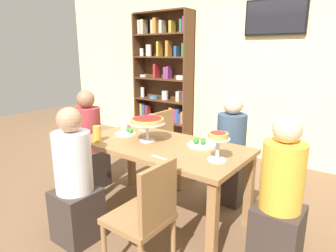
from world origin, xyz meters
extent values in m
plane|color=brown|center=(0.00, 0.00, 0.00)|extent=(12.00, 12.00, 0.00)
cube|color=beige|center=(0.00, 2.20, 1.40)|extent=(8.00, 0.12, 2.80)
cube|color=olive|center=(0.00, 0.00, 0.72)|extent=(1.57, 0.81, 0.04)
cube|color=olive|center=(-0.73, -0.34, 0.35)|extent=(0.07, 0.07, 0.70)
cube|color=olive|center=(0.73, -0.34, 0.35)|extent=(0.07, 0.07, 0.70)
cube|color=olive|center=(-0.73, 0.34, 0.35)|extent=(0.07, 0.07, 0.70)
cube|color=olive|center=(0.73, 0.34, 0.35)|extent=(0.07, 0.07, 0.70)
cube|color=#4C2D19|center=(-2.06, 1.98, 1.10)|extent=(0.03, 0.30, 2.20)
cube|color=#4C2D19|center=(-0.99, 1.98, 1.10)|extent=(0.03, 0.30, 2.20)
cube|color=#4C2D19|center=(-1.52, 2.12, 1.10)|extent=(1.10, 0.02, 2.20)
cube|color=#4C2D19|center=(-1.52, 1.98, 0.01)|extent=(1.04, 0.28, 0.02)
cube|color=#4C2D19|center=(-1.52, 1.98, 0.38)|extent=(1.04, 0.28, 0.02)
cube|color=#4C2D19|center=(-1.52, 1.98, 0.75)|extent=(1.04, 0.28, 0.02)
cube|color=#4C2D19|center=(-1.52, 1.98, 1.11)|extent=(1.04, 0.28, 0.02)
cube|color=#4C2D19|center=(-1.52, 1.98, 1.48)|extent=(1.04, 0.28, 0.02)
cube|color=#4C2D19|center=(-1.52, 1.98, 1.85)|extent=(1.04, 0.28, 0.02)
cube|color=#4C2D19|center=(-1.52, 1.98, 2.20)|extent=(1.04, 0.28, 0.02)
cube|color=#B7932D|center=(-2.00, 1.98, 0.51)|extent=(0.05, 0.11, 0.25)
cube|color=navy|center=(-1.93, 1.98, 0.51)|extent=(0.07, 0.13, 0.23)
cube|color=maroon|center=(-1.86, 1.98, 0.50)|extent=(0.05, 0.10, 0.22)
cylinder|color=beige|center=(-1.75, 1.98, 0.42)|extent=(0.17, 0.17, 0.07)
cylinder|color=#3D7084|center=(-1.56, 1.98, 0.45)|extent=(0.09, 0.09, 0.12)
cube|color=#B7932D|center=(-1.32, 1.98, 0.51)|extent=(0.05, 0.13, 0.25)
cube|color=maroon|center=(-1.26, 1.98, 0.49)|extent=(0.04, 0.13, 0.20)
cube|color=#7A3370|center=(-1.21, 1.98, 0.51)|extent=(0.05, 0.11, 0.23)
cube|color=navy|center=(-1.16, 1.98, 0.51)|extent=(0.04, 0.13, 0.24)
cube|color=navy|center=(-1.12, 1.98, 0.47)|extent=(0.04, 0.13, 0.16)
cube|color=orange|center=(-1.06, 1.98, 0.49)|extent=(0.06, 0.13, 0.20)
cylinder|color=silver|center=(-1.99, 1.98, 0.85)|extent=(0.07, 0.07, 0.18)
cylinder|color=#3D7084|center=(-1.72, 1.98, 0.78)|extent=(0.16, 0.16, 0.04)
cylinder|color=beige|center=(-1.47, 1.98, 0.83)|extent=(0.11, 0.11, 0.15)
cube|color=#B2A88E|center=(-1.16, 1.98, 0.84)|extent=(0.06, 0.13, 0.17)
cube|color=#7A3370|center=(-1.04, 1.98, 0.85)|extent=(0.06, 0.13, 0.19)
cylinder|color=beige|center=(-1.96, 1.98, 1.14)|extent=(0.12, 0.12, 0.04)
cube|color=maroon|center=(-1.66, 1.98, 1.24)|extent=(0.05, 0.13, 0.24)
cube|color=#7A3370|center=(-1.43, 1.98, 1.22)|extent=(0.06, 0.13, 0.19)
cube|color=#7A3370|center=(-1.38, 1.98, 1.23)|extent=(0.04, 0.13, 0.20)
cylinder|color=beige|center=(-1.14, 1.98, 1.16)|extent=(0.16, 0.16, 0.06)
cylinder|color=silver|center=(-1.98, 1.98, 1.56)|extent=(0.07, 0.07, 0.13)
cylinder|color=silver|center=(-1.82, 1.98, 1.59)|extent=(0.10, 0.10, 0.20)
cube|color=#B7932D|center=(-1.58, 1.98, 1.61)|extent=(0.04, 0.13, 0.24)
cube|color=orange|center=(-1.39, 1.98, 1.62)|extent=(0.05, 0.13, 0.25)
cube|color=navy|center=(-1.22, 1.98, 1.57)|extent=(0.05, 0.11, 0.16)
cube|color=#2D6B38|center=(-1.07, 1.98, 1.59)|extent=(0.05, 0.11, 0.21)
cube|color=#B2A88E|center=(-1.99, 1.98, 1.98)|extent=(0.06, 0.13, 0.24)
cube|color=#B2A88E|center=(-1.92, 1.98, 1.98)|extent=(0.06, 0.13, 0.24)
cube|color=#B2A88E|center=(-1.71, 1.98, 1.97)|extent=(0.05, 0.10, 0.23)
cube|color=orange|center=(-1.65, 1.98, 1.99)|extent=(0.06, 0.13, 0.26)
cube|color=#B2A88E|center=(-1.52, 1.98, 1.96)|extent=(0.06, 0.13, 0.21)
cube|color=#B7932D|center=(-1.32, 1.98, 1.95)|extent=(0.05, 0.13, 0.19)
cube|color=#2D6B38|center=(-1.12, 1.98, 1.96)|extent=(0.04, 0.13, 0.20)
cube|color=#7A3370|center=(-1.06, 1.98, 1.98)|extent=(0.05, 0.12, 0.24)
cube|color=black|center=(0.28, 2.11, 2.01)|extent=(0.81, 0.05, 0.47)
cube|color=black|center=(0.28, 2.08, 2.01)|extent=(0.77, 0.01, 0.43)
cube|color=#382D28|center=(-0.36, -0.70, 0.23)|extent=(0.34, 0.34, 0.45)
cylinder|color=silver|center=(-0.36, -0.70, 0.70)|extent=(0.30, 0.30, 0.50)
sphere|color=#A87A5B|center=(-0.36, -0.70, 1.05)|extent=(0.20, 0.20, 0.20)
cube|color=#382D28|center=(0.37, 0.70, 0.23)|extent=(0.34, 0.34, 0.45)
cylinder|color=#33475B|center=(0.37, 0.70, 0.70)|extent=(0.30, 0.30, 0.50)
sphere|color=beige|center=(0.37, 0.70, 1.05)|extent=(0.20, 0.20, 0.20)
cube|color=#382D28|center=(-1.10, 0.02, 0.23)|extent=(0.34, 0.34, 0.45)
cylinder|color=#993338|center=(-1.10, 0.02, 0.70)|extent=(0.30, 0.30, 0.50)
sphere|color=#846047|center=(-1.10, 0.02, 1.05)|extent=(0.20, 0.20, 0.20)
cube|color=#382D28|center=(1.08, 0.02, 0.23)|extent=(0.34, 0.34, 0.45)
cylinder|color=gold|center=(1.08, 0.02, 0.70)|extent=(0.30, 0.30, 0.50)
sphere|color=beige|center=(1.08, 0.02, 1.05)|extent=(0.20, 0.20, 0.20)
cube|color=olive|center=(0.32, -0.68, 0.43)|extent=(0.40, 0.40, 0.04)
cube|color=olive|center=(0.50, -0.68, 0.66)|extent=(0.04, 0.36, 0.42)
cylinder|color=olive|center=(0.15, -0.85, 0.21)|extent=(0.04, 0.04, 0.41)
cylinder|color=olive|center=(0.15, -0.50, 0.21)|extent=(0.04, 0.04, 0.41)
cylinder|color=olive|center=(0.50, -0.50, 0.21)|extent=(0.04, 0.04, 0.41)
cube|color=olive|center=(-0.34, 0.72, 0.43)|extent=(0.40, 0.40, 0.04)
cube|color=olive|center=(-0.52, 0.72, 0.66)|extent=(0.04, 0.36, 0.42)
cylinder|color=olive|center=(-0.17, 0.89, 0.21)|extent=(0.04, 0.04, 0.41)
cylinder|color=olive|center=(-0.17, 0.54, 0.21)|extent=(0.04, 0.04, 0.41)
cylinder|color=olive|center=(-0.52, 0.89, 0.21)|extent=(0.04, 0.04, 0.41)
cylinder|color=olive|center=(-0.52, 0.54, 0.21)|extent=(0.04, 0.04, 0.41)
cylinder|color=silver|center=(-0.16, -0.01, 0.75)|extent=(0.15, 0.15, 0.01)
cylinder|color=silver|center=(-0.16, -0.01, 0.83)|extent=(0.03, 0.03, 0.16)
cylinder|color=silver|center=(-0.16, -0.01, 0.92)|extent=(0.34, 0.34, 0.01)
cylinder|color=tan|center=(-0.16, -0.01, 0.94)|extent=(0.31, 0.31, 0.04)
cylinder|color=maroon|center=(-0.16, -0.01, 0.96)|extent=(0.27, 0.27, 0.00)
cylinder|color=silver|center=(0.61, -0.08, 0.75)|extent=(0.15, 0.15, 0.01)
cylinder|color=silver|center=(0.61, -0.08, 0.83)|extent=(0.03, 0.03, 0.16)
cylinder|color=silver|center=(0.61, -0.08, 0.92)|extent=(0.18, 0.18, 0.01)
cylinder|color=tan|center=(0.61, -0.08, 0.94)|extent=(0.15, 0.15, 0.04)
cylinder|color=maroon|center=(0.61, -0.08, 0.97)|extent=(0.12, 0.12, 0.00)
cylinder|color=white|center=(-0.49, 0.03, 0.75)|extent=(0.21, 0.21, 0.01)
sphere|color=#2D7028|center=(-0.44, 0.06, 0.78)|extent=(0.05, 0.05, 0.05)
sphere|color=#2D7028|center=(-0.51, 0.08, 0.78)|extent=(0.05, 0.05, 0.05)
cylinder|color=white|center=(0.32, 0.18, 0.75)|extent=(0.25, 0.25, 0.01)
sphere|color=#2D7028|center=(0.33, 0.18, 0.78)|extent=(0.05, 0.05, 0.05)
sphere|color=#2D7028|center=(0.32, 0.21, 0.78)|extent=(0.05, 0.05, 0.05)
sphere|color=#2D7028|center=(0.27, 0.16, 0.78)|extent=(0.06, 0.06, 0.06)
cylinder|color=gold|center=(-0.53, -0.31, 0.82)|extent=(0.07, 0.07, 0.15)
cylinder|color=white|center=(-0.68, 0.19, 0.79)|extent=(0.08, 0.08, 0.10)
cube|color=silver|center=(-0.61, 0.32, 0.74)|extent=(0.18, 0.06, 0.00)
cube|color=silver|center=(0.21, -0.29, 0.74)|extent=(0.18, 0.03, 0.00)
cube|color=silver|center=(-0.41, 0.25, 0.74)|extent=(0.18, 0.03, 0.00)
camera|label=1|loc=(1.57, -2.00, 1.56)|focal=31.00mm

